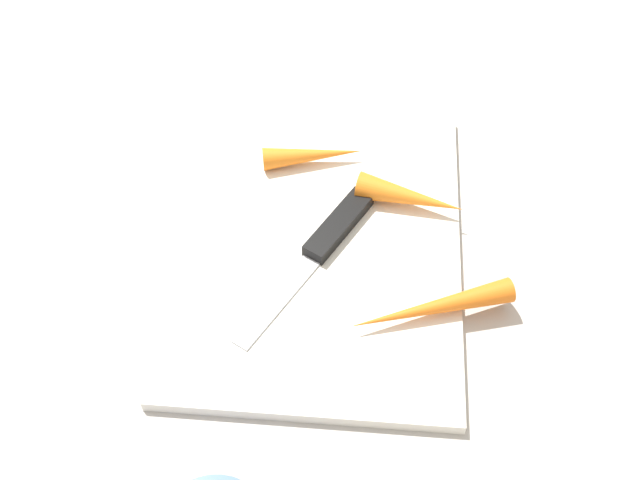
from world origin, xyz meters
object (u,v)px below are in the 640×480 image
Objects in this scene: cutting_board at (320,244)px; carrot_shortest at (313,155)px; carrot_medium at (410,197)px; carrot_longest at (431,308)px; knife at (331,234)px.

cutting_board is 0.10m from carrot_shortest.
carrot_shortest is (0.05, 0.10, -0.00)m from carrot_medium.
carrot_shortest is at bearing 165.55° from carrot_medium.
cutting_board is at bearing -92.78° from carrot_shortest.
cutting_board is 3.59× the size of carrot_shortest.
carrot_longest is (-0.18, -0.12, -0.00)m from carrot_shortest.
carrot_medium is at bearing 151.34° from knife.
carrot_medium reaches higher than carrot_longest.
cutting_board is 0.13m from carrot_longest.
knife is at bearing -60.40° from carrot_longest.
carrot_medium is 1.03× the size of carrot_shortest.
carrot_medium reaches higher than carrot_shortest.
cutting_board is at bearing -56.49° from carrot_longest.
carrot_longest is (-0.08, -0.10, 0.02)m from cutting_board.
cutting_board is at bearing -44.85° from knife.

